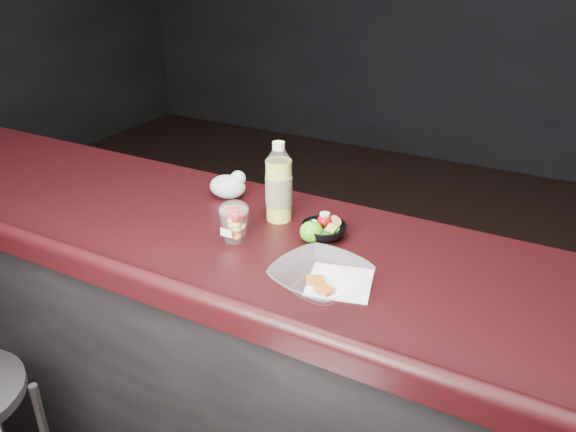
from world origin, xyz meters
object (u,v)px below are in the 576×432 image
at_px(takeout_bowl, 321,279).
at_px(lemonade_bottle, 279,188).
at_px(green_apple, 311,232).
at_px(snack_bowl, 324,230).
at_px(fruit_cup, 234,221).

bearing_deg(takeout_bowl, lemonade_bottle, 134.37).
height_order(green_apple, takeout_bowl, green_apple).
bearing_deg(snack_bowl, green_apple, -116.08).
bearing_deg(fruit_cup, snack_bowl, 32.60).
distance_m(green_apple, takeout_bowl, 0.25).
distance_m(green_apple, snack_bowl, 0.05).
height_order(lemonade_bottle, green_apple, lemonade_bottle).
xyz_separation_m(green_apple, takeout_bowl, (0.13, -0.21, -0.00)).
bearing_deg(lemonade_bottle, snack_bowl, -13.64).
relative_size(lemonade_bottle, takeout_bowl, 0.90).
bearing_deg(green_apple, lemonade_bottle, 151.66).
bearing_deg(lemonade_bottle, green_apple, -28.34).
height_order(green_apple, snack_bowl, snack_bowl).
relative_size(lemonade_bottle, snack_bowl, 1.46).
relative_size(fruit_cup, snack_bowl, 0.71).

